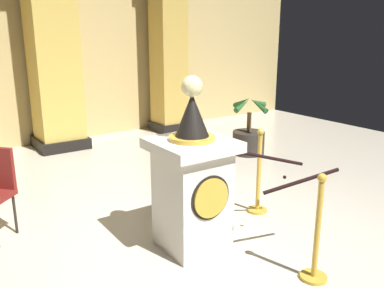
{
  "coord_description": "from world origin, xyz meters",
  "views": [
    {
      "loc": [
        -2.22,
        -2.91,
        2.12
      ],
      "look_at": [
        -0.07,
        0.21,
        1.09
      ],
      "focal_mm": 38.47,
      "sensor_mm": 36.0,
      "label": 1
    }
  ],
  "objects_px": {
    "stanchion_near": "(316,244)",
    "stanchion_far": "(258,183)",
    "potted_palm_right": "(249,138)",
    "pedestal_clock": "(192,183)"
  },
  "relations": [
    {
      "from": "stanchion_near",
      "to": "stanchion_far",
      "type": "bearing_deg",
      "value": 66.72
    },
    {
      "from": "stanchion_far",
      "to": "potted_palm_right",
      "type": "bearing_deg",
      "value": 50.54
    },
    {
      "from": "stanchion_near",
      "to": "stanchion_far",
      "type": "height_order",
      "value": "stanchion_far"
    },
    {
      "from": "pedestal_clock",
      "to": "stanchion_near",
      "type": "distance_m",
      "value": 1.27
    },
    {
      "from": "pedestal_clock",
      "to": "stanchion_near",
      "type": "height_order",
      "value": "pedestal_clock"
    },
    {
      "from": "pedestal_clock",
      "to": "stanchion_far",
      "type": "bearing_deg",
      "value": 12.37
    },
    {
      "from": "stanchion_near",
      "to": "stanchion_far",
      "type": "relative_size",
      "value": 0.95
    },
    {
      "from": "pedestal_clock",
      "to": "stanchion_near",
      "type": "relative_size",
      "value": 1.75
    },
    {
      "from": "stanchion_far",
      "to": "potted_palm_right",
      "type": "relative_size",
      "value": 1.0
    },
    {
      "from": "pedestal_clock",
      "to": "stanchion_far",
      "type": "relative_size",
      "value": 1.67
    }
  ]
}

